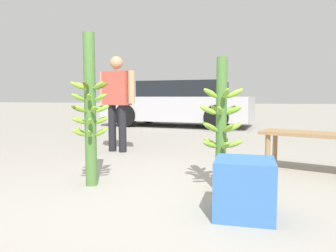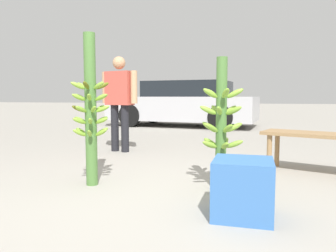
{
  "view_description": "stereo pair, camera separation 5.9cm",
  "coord_description": "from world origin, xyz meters",
  "px_view_note": "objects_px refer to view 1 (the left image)",
  "views": [
    {
      "loc": [
        0.85,
        -2.6,
        0.9
      ],
      "look_at": [
        0.09,
        0.49,
        0.61
      ],
      "focal_mm": 35.0,
      "sensor_mm": 36.0,
      "label": 1
    },
    {
      "loc": [
        0.91,
        -2.59,
        0.9
      ],
      "look_at": [
        0.09,
        0.49,
        0.61
      ],
      "focal_mm": 35.0,
      "sensor_mm": 36.0,
      "label": 2
    }
  ],
  "objects_px": {
    "vendor_person": "(117,96)",
    "parked_car": "(180,104)",
    "banana_stalk_left": "(90,110)",
    "banana_stalk_center": "(221,123)",
    "produce_crate": "(244,188)",
    "market_bench": "(313,139)"
  },
  "relations": [
    {
      "from": "banana_stalk_left",
      "to": "parked_car",
      "type": "xyz_separation_m",
      "value": [
        -0.5,
        6.76,
        -0.1
      ]
    },
    {
      "from": "vendor_person",
      "to": "market_bench",
      "type": "relative_size",
      "value": 1.23
    },
    {
      "from": "vendor_person",
      "to": "produce_crate",
      "type": "distance_m",
      "value": 3.29
    },
    {
      "from": "banana_stalk_center",
      "to": "vendor_person",
      "type": "height_order",
      "value": "vendor_person"
    },
    {
      "from": "vendor_person",
      "to": "parked_car",
      "type": "xyz_separation_m",
      "value": [
        0.03,
        4.79,
        -0.24
      ]
    },
    {
      "from": "parked_car",
      "to": "produce_crate",
      "type": "xyz_separation_m",
      "value": [
        2.02,
        -7.27,
        -0.45
      ]
    },
    {
      "from": "vendor_person",
      "to": "produce_crate",
      "type": "relative_size",
      "value": 3.55
    },
    {
      "from": "banana_stalk_center",
      "to": "parked_car",
      "type": "xyz_separation_m",
      "value": [
        -1.79,
        6.64,
        0.01
      ]
    },
    {
      "from": "banana_stalk_left",
      "to": "market_bench",
      "type": "distance_m",
      "value": 2.57
    },
    {
      "from": "banana_stalk_center",
      "to": "parked_car",
      "type": "bearing_deg",
      "value": 105.1
    },
    {
      "from": "market_bench",
      "to": "parked_car",
      "type": "xyz_separation_m",
      "value": [
        -2.78,
        5.63,
        0.26
      ]
    },
    {
      "from": "market_bench",
      "to": "parked_car",
      "type": "bearing_deg",
      "value": 136.05
    },
    {
      "from": "banana_stalk_center",
      "to": "produce_crate",
      "type": "distance_m",
      "value": 0.8
    },
    {
      "from": "market_bench",
      "to": "produce_crate",
      "type": "distance_m",
      "value": 1.82
    },
    {
      "from": "market_bench",
      "to": "parked_car",
      "type": "distance_m",
      "value": 6.29
    },
    {
      "from": "banana_stalk_left",
      "to": "vendor_person",
      "type": "height_order",
      "value": "vendor_person"
    },
    {
      "from": "banana_stalk_center",
      "to": "produce_crate",
      "type": "xyz_separation_m",
      "value": [
        0.23,
        -0.63,
        -0.44
      ]
    },
    {
      "from": "banana_stalk_left",
      "to": "market_bench",
      "type": "relative_size",
      "value": 1.21
    },
    {
      "from": "banana_stalk_center",
      "to": "produce_crate",
      "type": "height_order",
      "value": "banana_stalk_center"
    },
    {
      "from": "vendor_person",
      "to": "parked_car",
      "type": "bearing_deg",
      "value": -77.45
    },
    {
      "from": "banana_stalk_center",
      "to": "vendor_person",
      "type": "distance_m",
      "value": 2.61
    },
    {
      "from": "banana_stalk_center",
      "to": "produce_crate",
      "type": "relative_size",
      "value": 2.91
    }
  ]
}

